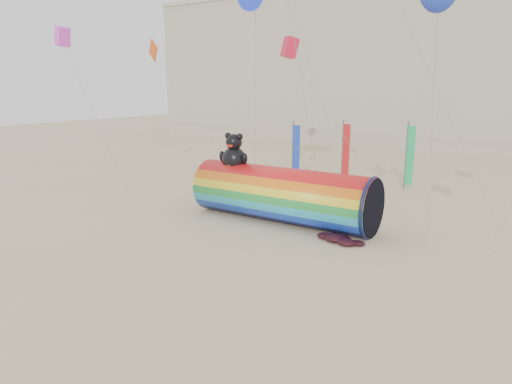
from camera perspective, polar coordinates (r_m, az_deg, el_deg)
The scene contains 6 objects.
ground at distance 23.46m, azimuth -3.07°, elevation -6.26°, with size 160.00×160.00×0.00m, color #CCB58C.
hotel_building at distance 68.53m, azimuth 12.50°, elevation 14.95°, with size 60.40×15.40×20.60m.
windsock_assembly at distance 26.56m, azimuth 3.30°, elevation -0.16°, with size 11.02×3.35×5.08m.
kite_handler at distance 24.27m, azimuth 10.66°, elevation -3.60°, with size 0.65×0.43×1.78m, color #565A5E.
fabric_bundle at distance 23.72m, azimuth 10.31°, elevation -5.80°, with size 2.62×1.35×0.41m.
festival_banners at distance 35.87m, azimuth 11.62°, elevation 4.62°, with size 7.99×4.55×5.20m.
Camera 1 is at (13.33, -17.67, 7.78)m, focal length 32.00 mm.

